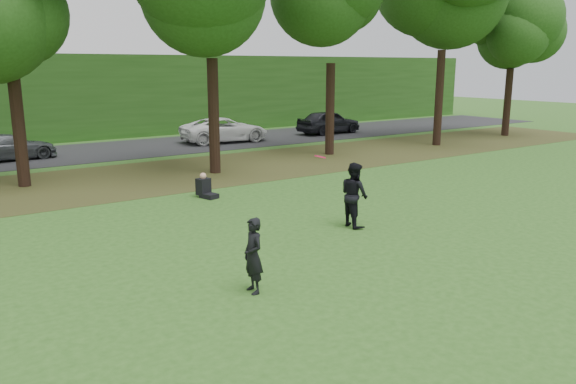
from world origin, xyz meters
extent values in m
plane|color=#285019|center=(0.00, 0.00, 0.00)|extent=(120.00, 120.00, 0.00)
cube|color=#3D2A15|center=(0.00, 13.00, 0.01)|extent=(60.00, 7.00, 0.01)
cube|color=black|center=(0.00, 21.00, 0.01)|extent=(70.00, 7.00, 0.02)
cube|color=#1F4513|center=(0.00, 27.00, 2.50)|extent=(70.00, 3.00, 5.00)
imported|color=black|center=(-1.21, 0.65, 0.75)|extent=(0.41, 0.58, 1.50)
imported|color=black|center=(3.46, 3.04, 0.89)|extent=(0.77, 0.94, 1.78)
imported|color=#404448|center=(-2.49, 20.54, 0.63)|extent=(4.37, 2.14, 1.22)
imported|color=silver|center=(8.87, 20.48, 0.72)|extent=(5.20, 2.69, 1.40)
imported|color=black|center=(16.41, 20.34, 0.77)|extent=(4.52, 2.05, 1.50)
cylinder|color=#FF1556|center=(1.34, 1.86, 2.28)|extent=(0.37, 0.38, 0.13)
cube|color=black|center=(1.71, 8.32, 0.08)|extent=(0.53, 0.65, 0.16)
cube|color=black|center=(1.64, 8.59, 0.36)|extent=(0.49, 0.44, 0.56)
sphere|color=tan|center=(1.64, 8.59, 0.72)|extent=(0.22, 0.22, 0.22)
cylinder|color=black|center=(-3.00, 13.90, 2.06)|extent=(0.44, 0.44, 4.12)
cylinder|color=black|center=(4.00, 12.30, 2.31)|extent=(0.44, 0.44, 4.62)
cylinder|color=black|center=(11.00, 13.50, 2.23)|extent=(0.44, 0.44, 4.45)
cylinder|color=black|center=(18.00, 12.70, 2.58)|extent=(0.44, 0.44, 5.17)
cylinder|color=black|center=(25.00, 13.20, 2.08)|extent=(0.44, 0.44, 4.16)
sphere|color=#1F4513|center=(25.00, 13.20, 6.93)|extent=(5.60, 5.60, 5.60)
camera|label=1|loc=(-6.49, -8.18, 4.32)|focal=35.00mm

